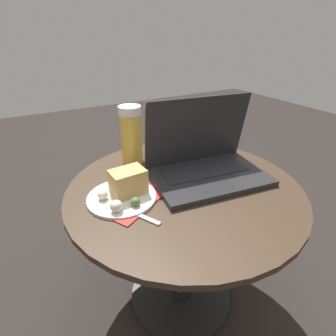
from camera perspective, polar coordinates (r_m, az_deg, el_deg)
ground_plane at (r=1.16m, az=2.77°, el=-25.63°), size 6.00×6.00×0.00m
table at (r=0.89m, az=3.33°, el=-11.00°), size 0.72×0.72×0.51m
napkin at (r=0.75m, az=-8.11°, el=-6.85°), size 0.23×0.21×0.00m
laptop at (r=0.85m, az=8.01°, el=1.57°), size 0.39×0.28×0.25m
beer_glass at (r=0.92m, az=-8.00°, el=7.13°), size 0.08×0.08×0.20m
snack_plate at (r=0.75m, az=-9.42°, el=-4.63°), size 0.19×0.19×0.08m
fork at (r=0.71m, az=-8.98°, el=-9.04°), size 0.10×0.17×0.00m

